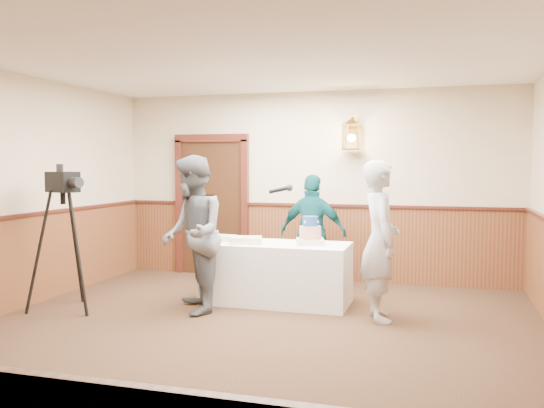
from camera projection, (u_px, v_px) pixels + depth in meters
The scene contains 10 objects.
ground at pixel (232, 351), 5.33m from camera, with size 7.00×7.00×0.00m, color black.
room_shell at pixel (242, 185), 5.68m from camera, with size 6.02×7.02×2.81m.
display_table at pixel (277, 273), 7.16m from camera, with size 1.80×0.80×0.75m, color white.
tiered_cake at pixel (310, 233), 7.04m from camera, with size 0.41×0.41×0.34m.
sheet_cake_yellow at pixel (246, 240), 7.11m from camera, with size 0.39×0.30×0.08m, color #D3B57E.
sheet_cake_green at pixel (224, 238), 7.38m from camera, with size 0.28×0.23×0.07m, color #93C188.
interviewer at pixel (193, 234), 6.66m from camera, with size 1.61×1.12×1.83m.
baker at pixel (380, 241), 6.34m from camera, with size 0.65×0.42×1.77m, color #A8A8AD.
assistant_p at pixel (313, 232), 7.88m from camera, with size 0.93×0.39×1.59m, color #0C454A.
tv_camera_rig at pixel (64, 249), 6.75m from camera, with size 0.64×0.60×1.64m.
Camera 1 is at (1.83, -4.91, 1.73)m, focal length 38.00 mm.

